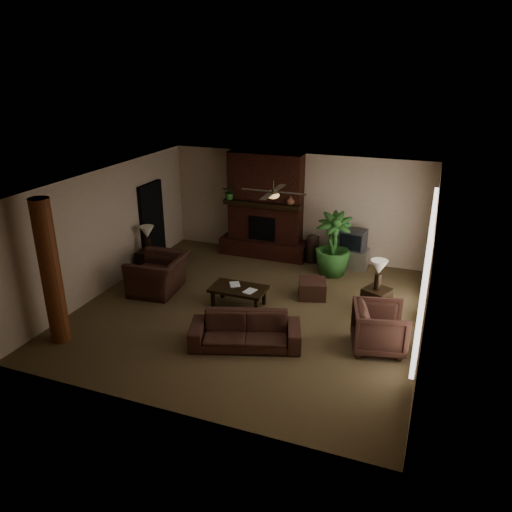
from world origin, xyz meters
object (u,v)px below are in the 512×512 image
at_px(log_column, 51,273).
at_px(armchair_right, 380,326).
at_px(lamp_right, 379,269).
at_px(floor_plant, 332,258).
at_px(side_table_left, 149,261).
at_px(floor_vase, 312,246).
at_px(side_table_right, 376,301).
at_px(armchair_left, 158,268).
at_px(coffee_table, 239,290).
at_px(tv_stand, 351,258).
at_px(ottoman, 312,289).
at_px(lamp_left, 147,234).
at_px(sofa, 245,326).

height_order(log_column, armchair_right, log_column).
bearing_deg(lamp_right, floor_plant, 127.71).
bearing_deg(side_table_left, armchair_right, -15.78).
distance_m(floor_vase, side_table_right, 3.06).
height_order(armchair_left, coffee_table, armchair_left).
height_order(armchair_left, tv_stand, armchair_left).
bearing_deg(ottoman, coffee_table, -144.89).
xyz_separation_m(coffee_table, floor_vase, (0.86, 3.04, 0.06)).
bearing_deg(armchair_left, tv_stand, 121.15).
height_order(floor_vase, lamp_left, lamp_left).
height_order(armchair_left, side_table_right, armchair_left).
height_order(log_column, coffee_table, log_column).
relative_size(sofa, ottoman, 3.43).
bearing_deg(lamp_left, coffee_table, -18.89).
bearing_deg(ottoman, lamp_left, -179.92).
height_order(armchair_right, ottoman, armchair_right).
distance_m(side_table_left, side_table_right, 5.71).
xyz_separation_m(coffee_table, tv_stand, (1.91, 3.04, -0.12)).
distance_m(sofa, floor_vase, 4.49).
distance_m(log_column, lamp_right, 6.38).
bearing_deg(floor_plant, side_table_left, -161.86).
xyz_separation_m(floor_vase, floor_plant, (0.67, -0.63, 0.01)).
bearing_deg(floor_vase, floor_plant, -43.33).
height_order(sofa, armchair_right, armchair_right).
bearing_deg(log_column, lamp_right, 30.40).
distance_m(armchair_right, side_table_right, 1.47).
bearing_deg(coffee_table, tv_stand, 57.88).
xyz_separation_m(armchair_left, floor_plant, (3.55, 2.36, -0.12)).
bearing_deg(ottoman, armchair_left, -164.68).
bearing_deg(log_column, armchair_right, 17.43).
relative_size(armchair_left, side_table_right, 2.34).
relative_size(ottoman, floor_vase, 0.78).
bearing_deg(side_table_left, tv_stand, 23.48).
distance_m(sofa, lamp_left, 4.37).
height_order(tv_stand, side_table_left, side_table_left).
xyz_separation_m(sofa, armchair_right, (2.35, 0.74, 0.08)).
relative_size(tv_stand, side_table_right, 1.55).
relative_size(floor_vase, lamp_left, 1.18).
distance_m(log_column, ottoman, 5.48).
xyz_separation_m(log_column, floor_vase, (3.52, 5.55, -0.97)).
xyz_separation_m(side_table_left, lamp_right, (5.70, -0.26, 0.73)).
xyz_separation_m(floor_vase, side_table_right, (1.99, -2.32, -0.16)).
xyz_separation_m(ottoman, side_table_left, (-4.25, -0.01, 0.08)).
bearing_deg(coffee_table, lamp_left, 161.11).
distance_m(armchair_left, lamp_right, 4.93).
height_order(floor_plant, lamp_left, lamp_left).
distance_m(coffee_table, floor_vase, 3.16).
bearing_deg(ottoman, armchair_right, -44.96).
relative_size(log_column, coffee_table, 2.33).
height_order(sofa, lamp_left, lamp_left).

